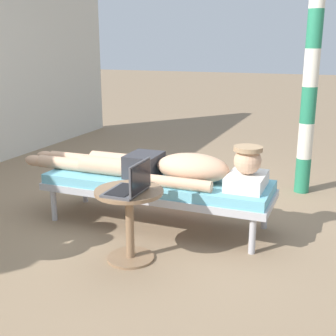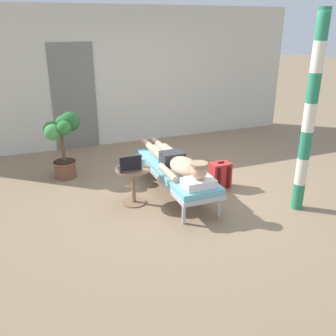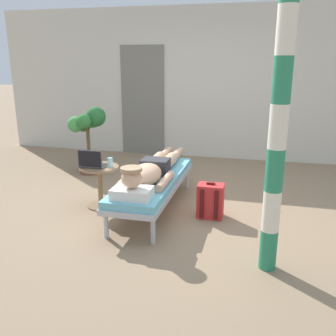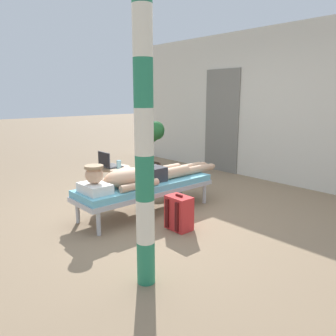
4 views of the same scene
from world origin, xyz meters
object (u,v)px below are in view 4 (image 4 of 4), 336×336
object	(u,v)px
drink_glass	(119,165)
potted_plant	(151,143)
porch_post	(144,132)
side_table	(114,178)
backpack	(179,213)
lounge_chair	(146,187)
person_reclining	(141,176)
laptop	(108,163)

from	to	relation	value
drink_glass	potted_plant	xyz separation A→B (m)	(-0.91, 1.31, 0.08)
potted_plant	porch_post	size ratio (longest dim) A/B	0.43
side_table	backpack	xyz separation A→B (m)	(1.38, 0.01, -0.16)
lounge_chair	backpack	size ratio (longest dim) A/B	4.57
person_reclining	laptop	world-z (taller)	laptop
drink_glass	laptop	bearing A→B (deg)	-167.28
side_table	potted_plant	distance (m)	1.54
potted_plant	lounge_chair	bearing A→B (deg)	-40.86
drink_glass	porch_post	bearing A→B (deg)	-27.51
porch_post	lounge_chair	bearing A→B (deg)	142.15
side_table	drink_glass	xyz separation A→B (m)	(0.15, -0.00, 0.23)
laptop	drink_glass	bearing A→B (deg)	12.72
person_reclining	porch_post	bearing A→B (deg)	-35.53
laptop	drink_glass	distance (m)	0.22
drink_glass	backpack	size ratio (longest dim) A/B	0.28
drink_glass	backpack	xyz separation A→B (m)	(1.23, 0.01, -0.39)
side_table	potted_plant	xyz separation A→B (m)	(-0.76, 1.31, 0.31)
potted_plant	porch_post	bearing A→B (deg)	-39.42
laptop	porch_post	bearing A→B (deg)	-24.02
lounge_chair	side_table	size ratio (longest dim) A/B	3.71
backpack	lounge_chair	bearing A→B (deg)	174.53
side_table	drink_glass	size ratio (longest dim) A/B	4.36
lounge_chair	drink_glass	xyz separation A→B (m)	(-0.51, -0.08, 0.24)
person_reclining	drink_glass	size ratio (longest dim) A/B	18.09
person_reclining	laptop	distance (m)	0.73
person_reclining	backpack	distance (m)	0.79
laptop	porch_post	size ratio (longest dim) A/B	0.12
porch_post	backpack	bearing A→B (deg)	123.16
laptop	person_reclining	bearing A→B (deg)	3.41
side_table	potted_plant	world-z (taller)	potted_plant
drink_glass	potted_plant	bearing A→B (deg)	124.72
person_reclining	potted_plant	xyz separation A→B (m)	(-1.42, 1.32, 0.14)
lounge_chair	laptop	distance (m)	0.77
person_reclining	side_table	xyz separation A→B (m)	(-0.66, 0.01, -0.16)
drink_glass	porch_post	xyz separation A→B (m)	(1.88, -0.98, 0.69)
side_table	porch_post	bearing A→B (deg)	-25.84
person_reclining	side_table	world-z (taller)	person_reclining
side_table	backpack	bearing A→B (deg)	0.39
backpack	potted_plant	bearing A→B (deg)	148.72
person_reclining	side_table	distance (m)	0.68
side_table	backpack	world-z (taller)	side_table
lounge_chair	potted_plant	distance (m)	1.91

